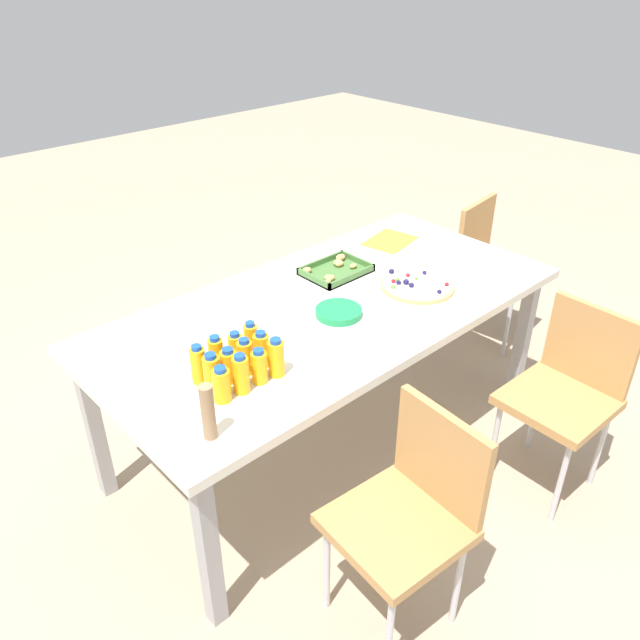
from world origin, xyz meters
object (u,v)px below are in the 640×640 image
juice_bottle_1 (241,374)px  cardboard_tube (208,412)px  juice_bottle_7 (261,350)px  plate_stack (339,312)px  juice_bottle_5 (229,366)px  juice_bottle_6 (245,357)px  juice_bottle_9 (216,355)px  chair_near_left (412,506)px  snack_tray (335,270)px  juice_bottle_4 (212,373)px  juice_bottle_10 (236,349)px  napkin_stack (184,329)px  party_table (330,316)px  chair_end (491,259)px  chair_near_right (569,385)px  juice_bottle_11 (251,341)px  juice_bottle_8 (198,365)px  paper_folder (390,241)px  juice_bottle_3 (276,358)px  juice_bottle_2 (259,367)px  fruit_pizza (417,285)px  juice_bottle_0 (222,385)px

juice_bottle_1 → cardboard_tube: (-0.21, -0.12, 0.03)m
juice_bottle_7 → plate_stack: 0.46m
juice_bottle_5 → cardboard_tube: (-0.22, -0.20, 0.04)m
juice_bottle_6 → juice_bottle_9: 0.10m
chair_near_left → snack_tray: (0.64, 1.03, 0.27)m
juice_bottle_4 → juice_bottle_10: (0.15, 0.07, -0.00)m
napkin_stack → plate_stack: bearing=-31.9°
party_table → chair_end: 1.39m
cardboard_tube → juice_bottle_9: bearing=51.8°
juice_bottle_9 → snack_tray: juice_bottle_9 is taller
juice_bottle_7 → plate_stack: size_ratio=0.72×
chair_near_right → juice_bottle_7: juice_bottle_7 is taller
juice_bottle_11 → plate_stack: juice_bottle_11 is taller
juice_bottle_8 → paper_folder: size_ratio=0.58×
chair_end → napkin_stack: 1.98m
snack_tray → juice_bottle_5: bearing=-157.3°
juice_bottle_7 → juice_bottle_3: bearing=-89.3°
juice_bottle_2 → plate_stack: juice_bottle_2 is taller
chair_near_left → juice_bottle_6: 0.76m
party_table → juice_bottle_8: juice_bottle_8 is taller
napkin_stack → paper_folder: size_ratio=0.58×
chair_end → juice_bottle_2: bearing=1.3°
party_table → cardboard_tube: (-0.86, -0.36, 0.16)m
juice_bottle_10 → juice_bottle_11: size_ratio=0.92×
juice_bottle_4 → cardboard_tube: bearing=-126.4°
juice_bottle_2 → juice_bottle_6: bearing=92.5°
chair_near_left → juice_bottle_4: 0.80m
fruit_pizza → juice_bottle_2: bearing=-175.2°
snack_tray → cardboard_tube: size_ratio=1.52×
chair_near_right → plate_stack: chair_near_right is taller
juice_bottle_0 → snack_tray: (0.95, 0.43, -0.05)m
juice_bottle_11 → cardboard_tube: 0.46m
juice_bottle_4 → juice_bottle_11: juice_bottle_11 is taller
chair_near_right → chair_near_left: bearing=90.7°
juice_bottle_2 → juice_bottle_3: 0.07m
plate_stack → cardboard_tube: (-0.82, -0.27, 0.08)m
juice_bottle_6 → juice_bottle_10: (0.01, 0.07, -0.00)m
juice_bottle_8 → plate_stack: bearing=-0.1°
juice_bottle_9 → juice_bottle_10: bearing=-7.9°
juice_bottle_6 → fruit_pizza: bearing=0.2°
juice_bottle_10 → fruit_pizza: 0.96m
juice_bottle_7 → juice_bottle_11: bearing=85.5°
snack_tray → juice_bottle_11: bearing=-157.7°
juice_bottle_2 → napkin_stack: juice_bottle_2 is taller
fruit_pizza → juice_bottle_11: bearing=175.8°
juice_bottle_4 → party_table: bearing=12.7°
chair_near_right → juice_bottle_0: size_ratio=6.23×
juice_bottle_1 → juice_bottle_9: bearing=87.5°
party_table → cardboard_tube: cardboard_tube is taller
juice_bottle_0 → paper_folder: (1.41, 0.50, -0.06)m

